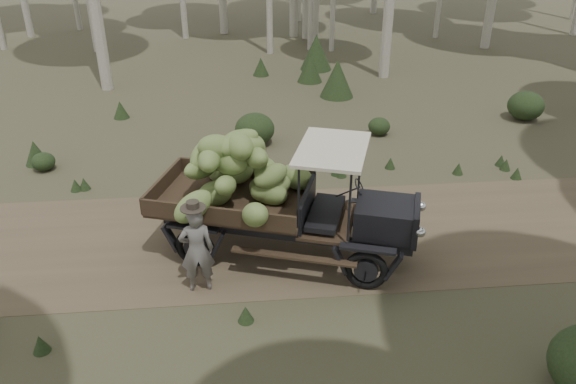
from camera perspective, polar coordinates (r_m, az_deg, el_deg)
ground at (r=11.55m, az=3.28°, el=-4.41°), size 120.00×120.00×0.00m
dirt_track at (r=11.55m, az=3.28°, el=-4.39°), size 70.00×4.00×0.01m
banana_truck at (r=10.44m, az=-2.65°, el=0.86°), size 5.24×3.14×2.52m
farmer at (r=9.74m, az=-9.26°, el=-5.75°), size 0.62×0.47×1.76m
undergrowth at (r=11.61m, az=18.46°, el=-2.84°), size 19.63×22.96×1.38m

